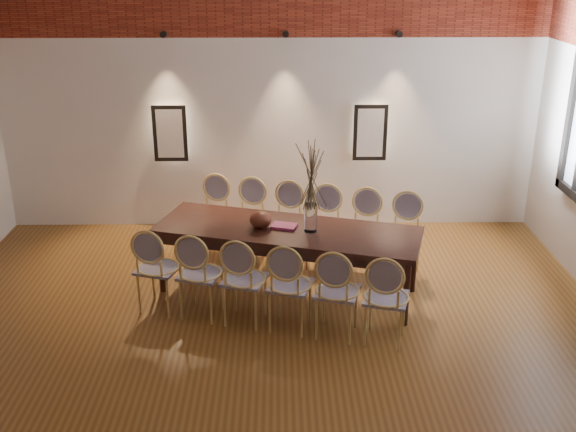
{
  "coord_description": "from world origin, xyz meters",
  "views": [
    {
      "loc": [
        0.1,
        -5.1,
        3.51
      ],
      "look_at": [
        0.2,
        1.12,
        1.05
      ],
      "focal_mm": 42.0,
      "sensor_mm": 36.0,
      "label": 1
    }
  ],
  "objects_px": {
    "chair_near_d": "(290,285)",
    "chair_far_f": "(404,238)",
    "dining_table": "(287,260)",
    "chair_far_a": "(212,217)",
    "chair_far_e": "(363,234)",
    "book": "(284,226)",
    "bowl": "(261,220)",
    "chair_near_a": "(159,268)",
    "chair_near_e": "(337,291)",
    "chair_near_c": "(245,279)",
    "chair_far_b": "(248,221)",
    "chair_near_b": "(201,273)",
    "vase": "(311,218)",
    "chair_far_d": "(324,229)",
    "chair_near_f": "(386,298)",
    "chair_far_c": "(285,225)"
  },
  "relations": [
    {
      "from": "chair_near_d",
      "to": "chair_far_f",
      "type": "bearing_deg",
      "value": 57.37
    },
    {
      "from": "dining_table",
      "to": "chair_far_a",
      "type": "xyz_separation_m",
      "value": [
        -0.91,
        1.04,
        0.09
      ]
    },
    {
      "from": "chair_far_e",
      "to": "book",
      "type": "height_order",
      "value": "chair_far_e"
    },
    {
      "from": "chair_far_f",
      "to": "bowl",
      "type": "relative_size",
      "value": 3.92
    },
    {
      "from": "chair_near_a",
      "to": "book",
      "type": "bearing_deg",
      "value": 33.45
    },
    {
      "from": "chair_near_e",
      "to": "chair_far_e",
      "type": "bearing_deg",
      "value": 90.0
    },
    {
      "from": "chair_near_c",
      "to": "chair_far_b",
      "type": "height_order",
      "value": "same"
    },
    {
      "from": "chair_near_b",
      "to": "bowl",
      "type": "relative_size",
      "value": 3.92
    },
    {
      "from": "chair_far_b",
      "to": "vase",
      "type": "xyz_separation_m",
      "value": [
        0.71,
        -0.97,
        0.43
      ]
    },
    {
      "from": "chair_near_e",
      "to": "bowl",
      "type": "xyz_separation_m",
      "value": [
        -0.75,
        0.93,
        0.37
      ]
    },
    {
      "from": "dining_table",
      "to": "bowl",
      "type": "distance_m",
      "value": 0.55
    },
    {
      "from": "chair_near_e",
      "to": "chair_far_d",
      "type": "relative_size",
      "value": 1.0
    },
    {
      "from": "chair_near_d",
      "to": "chair_far_e",
      "type": "relative_size",
      "value": 1.0
    },
    {
      "from": "chair_near_f",
      "to": "vase",
      "type": "distance_m",
      "value": 1.25
    },
    {
      "from": "chair_far_f",
      "to": "bowl",
      "type": "bearing_deg",
      "value": 28.28
    },
    {
      "from": "chair_near_d",
      "to": "chair_far_b",
      "type": "xyz_separation_m",
      "value": [
        -0.48,
        1.67,
        0.0
      ]
    },
    {
      "from": "chair_near_a",
      "to": "chair_far_a",
      "type": "relative_size",
      "value": 1.0
    },
    {
      "from": "chair_near_d",
      "to": "chair_near_f",
      "type": "height_order",
      "value": "same"
    },
    {
      "from": "book",
      "to": "chair_near_e",
      "type": "bearing_deg",
      "value": -61.67
    },
    {
      "from": "chair_far_b",
      "to": "chair_far_c",
      "type": "height_order",
      "value": "same"
    },
    {
      "from": "chair_far_a",
      "to": "chair_far_d",
      "type": "distance_m",
      "value": 1.41
    },
    {
      "from": "chair_near_a",
      "to": "chair_near_c",
      "type": "bearing_deg",
      "value": 0.0
    },
    {
      "from": "chair_near_a",
      "to": "chair_near_b",
      "type": "height_order",
      "value": "same"
    },
    {
      "from": "chair_near_b",
      "to": "bowl",
      "type": "xyz_separation_m",
      "value": [
        0.6,
        0.53,
        0.37
      ]
    },
    {
      "from": "dining_table",
      "to": "chair_far_a",
      "type": "bearing_deg",
      "value": 148.01
    },
    {
      "from": "dining_table",
      "to": "chair_near_d",
      "type": "height_order",
      "value": "chair_near_d"
    },
    {
      "from": "chair_far_f",
      "to": "chair_far_a",
      "type": "bearing_deg",
      "value": 0.0
    },
    {
      "from": "chair_near_f",
      "to": "vase",
      "type": "height_order",
      "value": "vase"
    },
    {
      "from": "chair_near_f",
      "to": "chair_far_e",
      "type": "height_order",
      "value": "same"
    },
    {
      "from": "chair_near_b",
      "to": "chair_near_f",
      "type": "height_order",
      "value": "same"
    },
    {
      "from": "chair_far_f",
      "to": "bowl",
      "type": "height_order",
      "value": "chair_far_f"
    },
    {
      "from": "chair_near_c",
      "to": "bowl",
      "type": "xyz_separation_m",
      "value": [
        0.15,
        0.67,
        0.37
      ]
    },
    {
      "from": "book",
      "to": "chair_near_f",
      "type": "bearing_deg",
      "value": -48.19
    },
    {
      "from": "chair_far_a",
      "to": "chair_far_d",
      "type": "xyz_separation_m",
      "value": [
        1.35,
        -0.4,
        0.0
      ]
    },
    {
      "from": "chair_near_c",
      "to": "chair_near_d",
      "type": "xyz_separation_m",
      "value": [
        0.45,
        -0.13,
        0.0
      ]
    },
    {
      "from": "chair_near_b",
      "to": "chair_near_e",
      "type": "height_order",
      "value": "same"
    },
    {
      "from": "chair_near_c",
      "to": "chair_far_f",
      "type": "bearing_deg",
      "value": 46.15
    },
    {
      "from": "chair_near_e",
      "to": "bowl",
      "type": "distance_m",
      "value": 1.25
    },
    {
      "from": "chair_far_a",
      "to": "book",
      "type": "bearing_deg",
      "value": 147.61
    },
    {
      "from": "dining_table",
      "to": "chair_far_f",
      "type": "height_order",
      "value": "chair_far_f"
    },
    {
      "from": "chair_near_d",
      "to": "chair_far_d",
      "type": "relative_size",
      "value": 1.0
    },
    {
      "from": "chair_near_c",
      "to": "chair_near_d",
      "type": "distance_m",
      "value": 0.47
    },
    {
      "from": "bowl",
      "to": "book",
      "type": "height_order",
      "value": "bowl"
    },
    {
      "from": "chair_far_d",
      "to": "chair_near_f",
      "type": "bearing_deg",
      "value": 122.63
    },
    {
      "from": "chair_near_f",
      "to": "chair_far_d",
      "type": "height_order",
      "value": "same"
    },
    {
      "from": "chair_near_c",
      "to": "chair_far_a",
      "type": "relative_size",
      "value": 1.0
    },
    {
      "from": "chair_far_f",
      "to": "chair_far_b",
      "type": "bearing_deg",
      "value": 0.0
    },
    {
      "from": "chair_near_f",
      "to": "vase",
      "type": "relative_size",
      "value": 3.13
    },
    {
      "from": "chair_near_d",
      "to": "dining_table",
      "type": "bearing_deg",
      "value": 107.75
    },
    {
      "from": "bowl",
      "to": "chair_far_d",
      "type": "bearing_deg",
      "value": 40.01
    }
  ]
}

